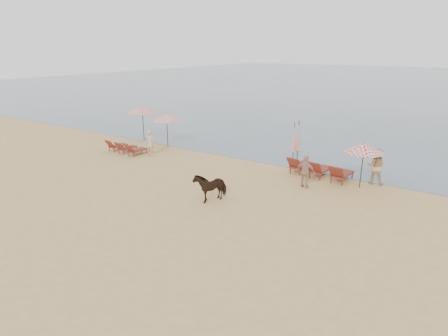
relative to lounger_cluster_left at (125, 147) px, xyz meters
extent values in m
plane|color=tan|center=(9.46, -6.93, -0.40)|extent=(120.00, 120.00, 0.00)
cube|color=#51606B|center=(9.46, 73.07, -0.40)|extent=(160.00, 140.00, 0.06)
cube|color=maroon|center=(-1.01, 0.26, -0.08)|extent=(0.66, 1.32, 0.07)
cube|color=maroon|center=(-1.04, -0.43, 0.18)|extent=(0.62, 0.45, 0.57)
cube|color=maroon|center=(0.01, 0.21, -0.08)|extent=(0.66, 1.32, 0.07)
cube|color=maroon|center=(-0.02, -0.48, 0.18)|extent=(0.62, 0.45, 0.57)
cube|color=maroon|center=(1.03, 0.16, -0.08)|extent=(0.66, 1.32, 0.07)
cube|color=maroon|center=(0.99, -0.53, 0.18)|extent=(0.62, 0.45, 0.57)
cube|color=maroon|center=(11.74, 2.84, 0.00)|extent=(0.92, 1.68, 0.09)
cube|color=maroon|center=(11.64, 1.99, 0.32)|extent=(0.80, 0.60, 0.70)
cube|color=maroon|center=(12.99, 2.70, 0.00)|extent=(0.92, 1.68, 0.09)
cube|color=maroon|center=(12.89, 1.85, 0.32)|extent=(0.80, 0.60, 0.70)
cube|color=maroon|center=(14.24, 2.56, 0.00)|extent=(0.92, 1.68, 0.09)
cube|color=maroon|center=(14.14, 1.71, 0.32)|extent=(0.80, 0.60, 0.70)
cylinder|color=black|center=(-1.65, 3.45, 0.84)|extent=(0.06, 0.06, 2.49)
cone|color=red|center=(-1.65, 3.45, 2.03)|extent=(2.38, 2.38, 0.51)
sphere|color=black|center=(-1.65, 3.45, 2.26)|extent=(0.09, 0.09, 0.09)
cylinder|color=black|center=(1.24, 2.99, 0.74)|extent=(0.05, 0.05, 2.29)
cone|color=red|center=(1.24, 2.99, 1.83)|extent=(2.02, 2.06, 0.69)
sphere|color=black|center=(1.24, 2.99, 2.04)|extent=(0.09, 0.09, 0.09)
cylinder|color=black|center=(15.33, 2.04, 0.69)|extent=(0.05, 0.05, 2.19)
cone|color=red|center=(15.33, 2.04, 1.74)|extent=(1.94, 1.94, 0.44)
sphere|color=black|center=(15.33, 2.04, 1.93)|extent=(0.08, 0.08, 0.08)
cylinder|color=black|center=(10.57, 5.05, 0.88)|extent=(0.06, 0.06, 2.57)
cone|color=red|center=(10.57, 5.05, 1.19)|extent=(0.31, 0.31, 1.92)
cylinder|color=black|center=(10.43, 4.71, 0.84)|extent=(0.05, 0.05, 2.49)
cone|color=red|center=(10.43, 4.71, 1.14)|extent=(0.30, 0.30, 1.87)
imported|color=black|center=(9.76, -3.56, 0.28)|extent=(1.25, 1.76, 1.36)
imported|color=tan|center=(1.95, 0.48, 0.48)|extent=(0.68, 0.47, 1.77)
imported|color=tan|center=(15.82, 3.05, 0.57)|extent=(1.03, 0.85, 1.95)
imported|color=tan|center=(12.94, 0.42, 0.46)|extent=(1.04, 0.48, 1.73)
camera|label=1|loc=(19.47, -17.12, 6.58)|focal=30.00mm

